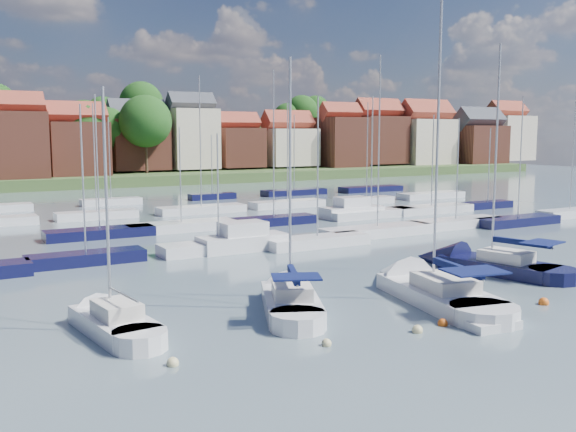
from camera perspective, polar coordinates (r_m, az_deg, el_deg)
ground at (r=70.23m, az=-7.15°, el=-0.10°), size 260.00×260.00×0.00m
sailboat_left at (r=34.04m, az=0.07°, el=-7.37°), size 6.57×10.35×13.85m
sailboat_centre at (r=37.06m, az=11.85°, el=-6.33°), size 5.73×13.16×17.27m
sailboat_navy at (r=44.68m, az=16.65°, el=-4.15°), size 5.73×11.86×15.89m
sailboat_far at (r=31.29m, az=-15.76°, el=-9.02°), size 3.44×9.18×12.00m
tender at (r=31.54m, az=17.80°, el=-9.22°), size 2.57×1.36×0.54m
buoy_a at (r=26.10m, az=-10.21°, el=-12.96°), size 0.49×0.49×0.49m
buoy_b at (r=30.28m, az=11.42°, el=-10.11°), size 0.50×0.50×0.50m
buoy_c at (r=33.84m, az=15.78°, el=-8.38°), size 0.55×0.55×0.55m
buoy_d at (r=36.94m, az=21.77°, el=-7.31°), size 0.55×0.55×0.55m
buoy_e at (r=42.54m, az=14.17°, el=-5.12°), size 0.49×0.49×0.49m
buoy_g at (r=27.99m, az=3.44°, el=-11.44°), size 0.43×0.43×0.43m
buoy_h at (r=31.58m, az=13.59°, el=-9.44°), size 0.48×0.48×0.48m
marina_field at (r=66.54m, az=-4.04°, el=-0.10°), size 79.62×41.41×15.93m
far_shore_town at (r=159.76m, az=-19.26°, el=5.33°), size 212.46×90.00×22.27m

